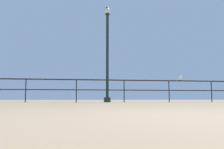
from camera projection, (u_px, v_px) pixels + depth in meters
The scene contains 4 objects.
ground_plane at pixel (195, 116), 2.25m from camera, with size 60.00×60.00×0.00m, color #8E7558.
pier_railing at pixel (101, 85), 10.63m from camera, with size 19.00×0.05×1.01m.
lamppost_center at pixel (107, 53), 11.16m from camera, with size 0.31×0.31×4.51m.
seagull_on_rail at pixel (180, 78), 11.20m from camera, with size 0.21×0.43×0.20m.
Camera 1 is at (-1.11, -2.13, 0.16)m, focal length 38.76 mm.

